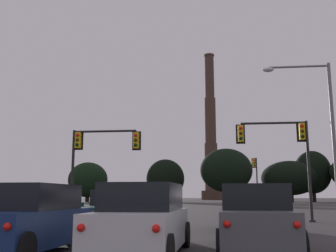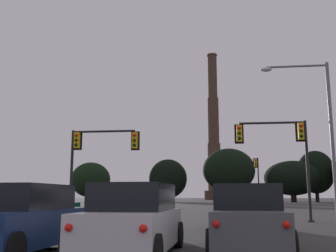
{
  "view_description": "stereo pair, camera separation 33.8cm",
  "coord_description": "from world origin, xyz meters",
  "px_view_note": "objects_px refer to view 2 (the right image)",
  "views": [
    {
      "loc": [
        1.72,
        -2.74,
        1.53
      ],
      "look_at": [
        -1.96,
        31.36,
        7.65
      ],
      "focal_mm": 42.0,
      "sensor_mm": 36.0,
      "label": 1
    },
    {
      "loc": [
        2.06,
        -2.7,
        1.53
      ],
      "look_at": [
        -1.96,
        31.36,
        7.65
      ],
      "focal_mm": 42.0,
      "sensor_mm": 36.0,
      "label": 2
    }
  ],
  "objects_px": {
    "pickup_truck_left_lane_front": "(103,213)",
    "suv_center_lane_second": "(134,220)",
    "suv_right_lane_second": "(247,218)",
    "street_lamp": "(320,123)",
    "suv_left_lane_second": "(22,219)",
    "traffic_light_far_right": "(257,175)",
    "smokestack": "(214,141)",
    "suv_right_lane_front": "(245,210)",
    "traffic_light_overhead_right": "(283,145)",
    "traffic_light_overhead_left": "(94,151)"
  },
  "relations": [
    {
      "from": "suv_left_lane_second",
      "to": "suv_center_lane_second",
      "type": "xyz_separation_m",
      "value": [
        3.17,
        -0.16,
        0.0
      ]
    },
    {
      "from": "pickup_truck_left_lane_front",
      "to": "traffic_light_overhead_left",
      "type": "relative_size",
      "value": 0.96
    },
    {
      "from": "suv_left_lane_second",
      "to": "suv_center_lane_second",
      "type": "relative_size",
      "value": 1.0
    },
    {
      "from": "suv_center_lane_second",
      "to": "suv_right_lane_front",
      "type": "xyz_separation_m",
      "value": [
        3.44,
        7.77,
        0.0
      ]
    },
    {
      "from": "traffic_light_far_right",
      "to": "street_lamp",
      "type": "bearing_deg",
      "value": -89.41
    },
    {
      "from": "smokestack",
      "to": "traffic_light_far_right",
      "type": "bearing_deg",
      "value": -87.0
    },
    {
      "from": "suv_right_lane_front",
      "to": "suv_left_lane_second",
      "type": "bearing_deg",
      "value": -130.83
    },
    {
      "from": "suv_right_lane_second",
      "to": "traffic_light_overhead_right",
      "type": "xyz_separation_m",
      "value": [
        3.34,
        13.03,
        3.77
      ]
    },
    {
      "from": "pickup_truck_left_lane_front",
      "to": "traffic_light_far_right",
      "type": "bearing_deg",
      "value": 70.86
    },
    {
      "from": "suv_center_lane_second",
      "to": "traffic_light_far_right",
      "type": "relative_size",
      "value": 0.77
    },
    {
      "from": "street_lamp",
      "to": "smokestack",
      "type": "relative_size",
      "value": 0.15
    },
    {
      "from": "pickup_truck_left_lane_front",
      "to": "smokestack",
      "type": "xyz_separation_m",
      "value": [
        4.94,
        140.25,
        22.63
      ]
    },
    {
      "from": "suv_left_lane_second",
      "to": "traffic_light_far_right",
      "type": "bearing_deg",
      "value": 77.98
    },
    {
      "from": "suv_center_lane_second",
      "to": "smokestack",
      "type": "bearing_deg",
      "value": 91.18
    },
    {
      "from": "suv_left_lane_second",
      "to": "traffic_light_overhead_right",
      "type": "distance_m",
      "value": 17.54
    },
    {
      "from": "suv_left_lane_second",
      "to": "street_lamp",
      "type": "bearing_deg",
      "value": 48.56
    },
    {
      "from": "pickup_truck_left_lane_front",
      "to": "suv_center_lane_second",
      "type": "height_order",
      "value": "suv_center_lane_second"
    },
    {
      "from": "street_lamp",
      "to": "traffic_light_far_right",
      "type": "bearing_deg",
      "value": 90.59
    },
    {
      "from": "suv_left_lane_second",
      "to": "traffic_light_far_right",
      "type": "xyz_separation_m",
      "value": [
        10.81,
        41.65,
        3.33
      ]
    },
    {
      "from": "suv_right_lane_second",
      "to": "street_lamp",
      "type": "height_order",
      "value": "street_lamp"
    },
    {
      "from": "suv_right_lane_second",
      "to": "traffic_light_overhead_left",
      "type": "bearing_deg",
      "value": 125.88
    },
    {
      "from": "suv_center_lane_second",
      "to": "suv_right_lane_second",
      "type": "bearing_deg",
      "value": 26.28
    },
    {
      "from": "suv_right_lane_second",
      "to": "suv_left_lane_second",
      "type": "bearing_deg",
      "value": -166.71
    },
    {
      "from": "suv_left_lane_second",
      "to": "suv_right_lane_front",
      "type": "xyz_separation_m",
      "value": [
        6.61,
        7.62,
        0.0
      ]
    },
    {
      "from": "traffic_light_overhead_right",
      "to": "pickup_truck_left_lane_front",
      "type": "bearing_deg",
      "value": -140.94
    },
    {
      "from": "suv_right_lane_second",
      "to": "traffic_light_overhead_left",
      "type": "relative_size",
      "value": 0.85
    },
    {
      "from": "suv_center_lane_second",
      "to": "traffic_light_far_right",
      "type": "xyz_separation_m",
      "value": [
        7.64,
        41.81,
        3.33
      ]
    },
    {
      "from": "street_lamp",
      "to": "suv_center_lane_second",
      "type": "bearing_deg",
      "value": -124.24
    },
    {
      "from": "suv_center_lane_second",
      "to": "traffic_light_overhead_left",
      "type": "distance_m",
      "value": 15.93
    },
    {
      "from": "suv_center_lane_second",
      "to": "suv_right_lane_front",
      "type": "distance_m",
      "value": 8.5
    },
    {
      "from": "suv_center_lane_second",
      "to": "traffic_light_overhead_left",
      "type": "relative_size",
      "value": 0.85
    },
    {
      "from": "suv_left_lane_second",
      "to": "street_lamp",
      "type": "relative_size",
      "value": 0.56
    },
    {
      "from": "suv_right_lane_second",
      "to": "traffic_light_overhead_right",
      "type": "bearing_deg",
      "value": 77.87
    },
    {
      "from": "traffic_light_overhead_right",
      "to": "smokestack",
      "type": "xyz_separation_m",
      "value": [
        -4.24,
        132.8,
        18.77
      ]
    },
    {
      "from": "suv_left_lane_second",
      "to": "traffic_light_far_right",
      "type": "distance_m",
      "value": 43.16
    },
    {
      "from": "traffic_light_overhead_left",
      "to": "street_lamp",
      "type": "bearing_deg",
      "value": -11.47
    },
    {
      "from": "traffic_light_overhead_left",
      "to": "traffic_light_far_right",
      "type": "height_order",
      "value": "traffic_light_far_right"
    },
    {
      "from": "traffic_light_overhead_right",
      "to": "suv_right_lane_second",
      "type": "bearing_deg",
      "value": -104.39
    },
    {
      "from": "traffic_light_overhead_right",
      "to": "traffic_light_far_right",
      "type": "bearing_deg",
      "value": 87.33
    },
    {
      "from": "pickup_truck_left_lane_front",
      "to": "traffic_light_overhead_left",
      "type": "distance_m",
      "value": 8.83
    },
    {
      "from": "pickup_truck_left_lane_front",
      "to": "suv_right_lane_front",
      "type": "xyz_separation_m",
      "value": [
        6.26,
        0.84,
        0.09
      ]
    },
    {
      "from": "pickup_truck_left_lane_front",
      "to": "suv_right_lane_second",
      "type": "bearing_deg",
      "value": -46.09
    },
    {
      "from": "street_lamp",
      "to": "smokestack",
      "type": "xyz_separation_m",
      "value": [
        -5.83,
        135.49,
        17.92
      ]
    },
    {
      "from": "pickup_truck_left_lane_front",
      "to": "suv_right_lane_second",
      "type": "height_order",
      "value": "suv_right_lane_second"
    },
    {
      "from": "suv_right_lane_second",
      "to": "suv_left_lane_second",
      "type": "height_order",
      "value": "same"
    },
    {
      "from": "pickup_truck_left_lane_front",
      "to": "suv_right_lane_front",
      "type": "distance_m",
      "value": 6.32
    },
    {
      "from": "suv_left_lane_second",
      "to": "smokestack",
      "type": "relative_size",
      "value": 0.08
    },
    {
      "from": "suv_left_lane_second",
      "to": "suv_right_lane_second",
      "type": "bearing_deg",
      "value": 13.56
    },
    {
      "from": "suv_center_lane_second",
      "to": "suv_right_lane_front",
      "type": "height_order",
      "value": "same"
    },
    {
      "from": "traffic_light_overhead_right",
      "to": "street_lamp",
      "type": "xyz_separation_m",
      "value": [
        1.59,
        -2.7,
        0.86
      ]
    }
  ]
}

